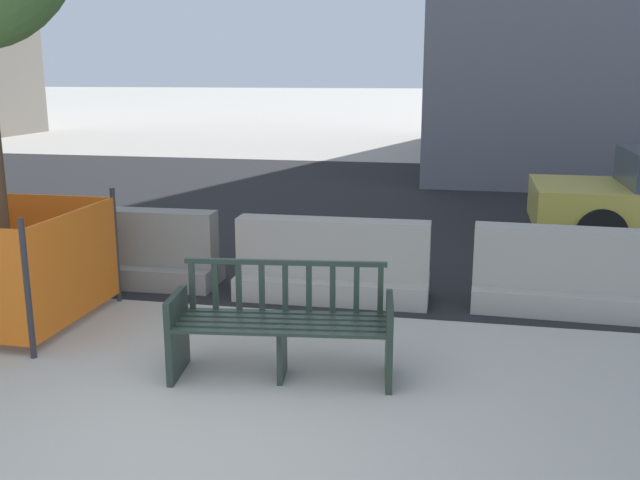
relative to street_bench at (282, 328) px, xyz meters
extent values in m
plane|color=#B7B2A8|center=(-0.40, -1.17, -0.40)|extent=(200.00, 200.00, 0.00)
cube|color=black|center=(-0.40, 7.53, -0.39)|extent=(120.00, 12.00, 0.01)
cube|color=#28382D|center=(-0.81, -0.12, -0.07)|extent=(0.11, 0.52, 0.66)
cube|color=#28382D|center=(0.82, 0.07, -0.07)|extent=(0.11, 0.52, 0.66)
cube|color=#28382D|center=(0.00, -0.03, -0.17)|extent=(0.08, 0.33, 0.45)
cube|color=#28382D|center=(0.03, -0.25, 0.05)|extent=(1.60, 0.26, 0.02)
cube|color=#28382D|center=(0.02, -0.14, 0.05)|extent=(1.60, 0.26, 0.02)
cube|color=#28382D|center=(0.00, -0.03, 0.05)|extent=(1.60, 0.26, 0.02)
cube|color=#28382D|center=(-0.01, 0.09, 0.05)|extent=(1.60, 0.26, 0.02)
cube|color=#28382D|center=(-0.02, 0.20, 0.05)|extent=(1.60, 0.26, 0.02)
cube|color=#28382D|center=(-0.03, 0.21, 0.46)|extent=(1.59, 0.22, 0.04)
cube|color=#28382D|center=(-0.77, 0.12, 0.25)|extent=(0.05, 0.03, 0.38)
cube|color=#28382D|center=(-0.58, 0.15, 0.25)|extent=(0.05, 0.03, 0.38)
cube|color=#28382D|center=(-0.40, 0.17, 0.25)|extent=(0.05, 0.03, 0.38)
cube|color=#28382D|center=(-0.21, 0.19, 0.25)|extent=(0.05, 0.03, 0.38)
cube|color=#28382D|center=(-0.03, 0.21, 0.25)|extent=(0.05, 0.03, 0.38)
cube|color=#28382D|center=(0.16, 0.23, 0.25)|extent=(0.05, 0.03, 0.38)
cube|color=#28382D|center=(0.35, 0.26, 0.25)|extent=(0.05, 0.03, 0.38)
cube|color=#28382D|center=(0.53, 0.28, 0.25)|extent=(0.05, 0.03, 0.38)
cube|color=#28382D|center=(0.72, 0.30, 0.25)|extent=(0.05, 0.03, 0.38)
cube|color=#28382D|center=(-0.81, -0.14, 0.25)|extent=(0.10, 0.46, 0.03)
cube|color=#28382D|center=(0.82, 0.05, 0.25)|extent=(0.10, 0.46, 0.03)
cube|color=#ADA89E|center=(0.03, 2.02, -0.28)|extent=(2.01, 0.71, 0.24)
cube|color=#ADA89E|center=(0.03, 2.02, 0.14)|extent=(2.00, 0.33, 0.60)
cube|color=gray|center=(-2.30, 2.12, -0.28)|extent=(2.01, 0.71, 0.24)
cube|color=gray|center=(-2.30, 2.12, 0.14)|extent=(2.00, 0.33, 0.60)
cube|color=#ADA89E|center=(2.46, 2.05, -0.28)|extent=(2.03, 0.76, 0.24)
cube|color=#ADA89E|center=(2.46, 2.05, 0.14)|extent=(2.01, 0.38, 0.60)
cylinder|color=#2D2D33|center=(-2.12, -0.05, 0.20)|extent=(0.05, 0.05, 1.19)
cylinder|color=#2D2D33|center=(-2.12, 1.48, 0.20)|extent=(0.05, 0.05, 1.19)
cube|color=orange|center=(-2.89, 1.48, 0.20)|extent=(1.53, 0.03, 1.00)
cube|color=orange|center=(-2.12, 0.71, 0.20)|extent=(0.03, 1.53, 1.00)
cylinder|color=black|center=(3.07, 4.33, -0.08)|extent=(0.64, 0.23, 0.64)
cylinder|color=black|center=(3.09, 5.97, -0.08)|extent=(0.64, 0.23, 0.64)
camera|label=1|loc=(1.30, -5.02, 1.92)|focal=40.00mm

